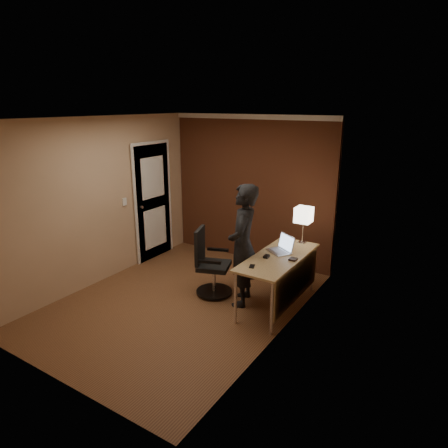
% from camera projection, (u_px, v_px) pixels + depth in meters
% --- Properties ---
extents(room, '(4.00, 4.00, 4.00)m').
position_uv_depth(room, '(224.00, 185.00, 6.62)').
color(room, brown).
rests_on(room, ground).
extents(desk, '(0.60, 1.50, 0.73)m').
position_uv_depth(desk, '(283.00, 266.00, 5.29)').
color(desk, tan).
rests_on(desk, ground).
extents(desk_lamp, '(0.22, 0.22, 0.54)m').
position_uv_depth(desk_lamp, '(304.00, 215.00, 5.66)').
color(desk_lamp, silver).
rests_on(desk_lamp, desk).
extents(laptop, '(0.42, 0.40, 0.23)m').
position_uv_depth(laptop, '(282.00, 247.00, 5.44)').
color(laptop, silver).
rests_on(laptop, desk).
extents(mouse, '(0.07, 0.11, 0.03)m').
position_uv_depth(mouse, '(266.00, 256.00, 5.24)').
color(mouse, black).
rests_on(mouse, desk).
extents(phone, '(0.09, 0.13, 0.01)m').
position_uv_depth(phone, '(252.00, 266.00, 4.95)').
color(phone, black).
rests_on(phone, desk).
extents(wallet, '(0.09, 0.11, 0.02)m').
position_uv_depth(wallet, '(293.00, 259.00, 5.16)').
color(wallet, black).
rests_on(wallet, desk).
extents(office_chair, '(0.56, 0.61, 0.97)m').
position_uv_depth(office_chair, '(210.00, 266.00, 5.73)').
color(office_chair, black).
rests_on(office_chair, ground).
extents(person, '(0.59, 0.71, 1.68)m').
position_uv_depth(person, '(243.00, 246.00, 5.36)').
color(person, black).
rests_on(person, ground).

